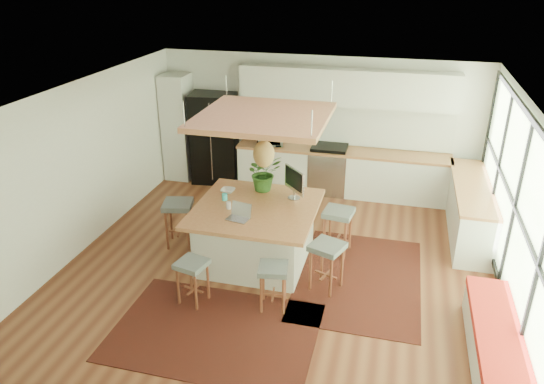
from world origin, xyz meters
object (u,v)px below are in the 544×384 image
(microwave, at_px, (270,137))
(laptop, at_px, (238,212))
(monitor, at_px, (294,183))
(island, at_px, (256,233))
(island_plant, at_px, (264,176))
(stool_right_back, at_px, (337,233))
(fridge, at_px, (215,139))
(stool_right_front, at_px, (326,267))
(stool_left_side, at_px, (179,225))
(stool_near_left, at_px, (193,280))
(stool_near_right, at_px, (273,285))

(microwave, bearing_deg, laptop, -96.84)
(monitor, bearing_deg, island, -90.81)
(island_plant, bearing_deg, stool_right_back, -4.84)
(laptop, xyz_separation_m, island_plant, (0.09, 1.12, 0.12))
(fridge, xyz_separation_m, stool_right_front, (2.94, -3.46, -0.57))
(stool_right_front, bearing_deg, microwave, 116.85)
(island, bearing_deg, stool_left_side, 173.86)
(microwave, distance_m, island_plant, 2.26)
(stool_right_front, bearing_deg, fridge, 130.34)
(stool_near_left, xyz_separation_m, island_plant, (0.49, 1.95, 0.81))
(monitor, bearing_deg, stool_near_left, -73.36)
(island, bearing_deg, fridge, 120.65)
(stool_right_front, relative_size, island_plant, 1.21)
(fridge, bearing_deg, stool_left_side, -89.94)
(stool_near_left, bearing_deg, monitor, 59.17)
(stool_near_right, height_order, monitor, monitor)
(fridge, xyz_separation_m, stool_near_left, (1.21, -4.24, -0.57))
(stool_right_front, distance_m, microwave, 3.86)
(island, height_order, monitor, monitor)
(stool_near_left, distance_m, stool_right_front, 1.90)
(stool_left_side, relative_size, microwave, 1.48)
(island, distance_m, stool_left_side, 1.39)
(stool_left_side, distance_m, laptop, 1.55)
(stool_near_right, distance_m, microwave, 4.22)
(stool_near_left, xyz_separation_m, stool_right_back, (1.74, 1.84, 0.00))
(fridge, height_order, stool_near_left, fridge)
(island_plant, bearing_deg, stool_near_left, -104.11)
(laptop, distance_m, island_plant, 1.13)
(fridge, xyz_separation_m, island_plant, (1.69, -2.29, 0.24))
(stool_left_side, bearing_deg, laptop, -26.38)
(laptop, height_order, island_plant, island_plant)
(island_plant, bearing_deg, island, -85.71)
(laptop, bearing_deg, stool_left_side, 165.07)
(island, distance_m, monitor, 0.99)
(stool_right_front, bearing_deg, stool_near_right, -135.22)
(stool_near_right, xyz_separation_m, stool_right_back, (0.64, 1.69, 0.00))
(stool_left_side, bearing_deg, monitor, 9.04)
(stool_right_back, xyz_separation_m, island_plant, (-1.26, 0.11, 0.81))
(island, xyz_separation_m, stool_left_side, (-1.37, 0.15, -0.11))
(stool_right_back, distance_m, laptop, 1.82)
(stool_near_right, height_order, laptop, laptop)
(island, distance_m, stool_right_back, 1.33)
(stool_right_back, relative_size, monitor, 1.37)
(stool_near_right, height_order, island_plant, island_plant)
(stool_near_right, relative_size, island_plant, 1.08)
(stool_right_front, distance_m, laptop, 1.50)
(island, distance_m, island_plant, 0.96)
(stool_right_front, distance_m, stool_left_side, 2.65)
(island, height_order, stool_near_left, island)
(stool_near_left, height_order, monitor, monitor)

